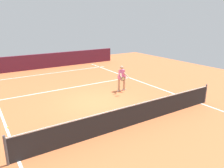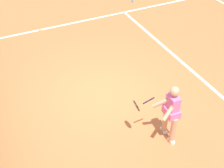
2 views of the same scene
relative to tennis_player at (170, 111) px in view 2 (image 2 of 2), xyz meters
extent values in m
plane|color=#C66638|center=(2.18, 0.78, -0.85)|extent=(25.98, 25.98, 0.00)
cube|color=white|center=(2.18, -2.25, -0.84)|extent=(8.87, 0.10, 0.01)
cube|color=white|center=(6.61, 0.78, -0.84)|extent=(0.10, 17.98, 0.01)
cylinder|color=tan|center=(-0.19, -0.01, -0.46)|extent=(0.13, 0.13, 0.78)
cylinder|color=tan|center=(0.17, -0.04, -0.46)|extent=(0.13, 0.13, 0.78)
cube|color=white|center=(-0.19, -0.01, -0.81)|extent=(0.20, 0.10, 0.08)
cube|color=white|center=(0.17, -0.04, -0.81)|extent=(0.20, 0.10, 0.08)
cube|color=pink|center=(-0.01, -0.03, 0.19)|extent=(0.34, 0.23, 0.52)
cube|color=pink|center=(-0.01, -0.03, -0.01)|extent=(0.42, 0.31, 0.20)
sphere|color=tan|center=(-0.01, -0.03, 0.59)|extent=(0.22, 0.22, 0.22)
cylinder|color=tan|center=(-0.15, 0.13, 0.21)|extent=(0.25, 0.48, 0.37)
cylinder|color=tan|center=(0.15, 0.11, 0.21)|extent=(0.31, 0.46, 0.37)
cylinder|color=black|center=(0.36, 0.36, 0.17)|extent=(0.06, 0.30, 0.14)
torus|color=black|center=(0.39, 0.66, 0.11)|extent=(0.29, 0.14, 0.28)
cylinder|color=beige|center=(0.39, 0.66, 0.11)|extent=(0.25, 0.11, 0.23)
sphere|color=#D1E533|center=(6.57, 1.41, -0.81)|extent=(0.07, 0.07, 0.07)
cylinder|color=#4C9EE5|center=(7.37, -3.06, -0.73)|extent=(0.07, 0.07, 0.24)
camera|label=1|loc=(7.32, 10.30, 3.35)|focal=35.10mm
camera|label=2|loc=(-3.85, 3.27, 4.70)|focal=47.88mm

